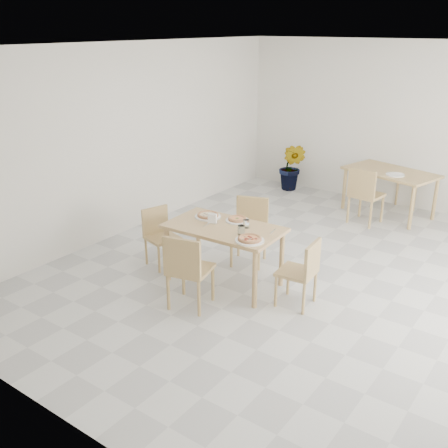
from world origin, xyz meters
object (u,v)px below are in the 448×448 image
Objects in this scene: plate_margherita at (237,221)px; pizza_margherita at (237,219)px; chair_north at (250,226)px; potted_plant at (292,167)px; chair_south at (187,267)px; pizza_mushroom at (208,215)px; plate_pepperoni at (250,240)px; chair_east at (303,269)px; chair_back_n at (419,176)px; chair_west at (159,232)px; second_table at (390,176)px; plate_mushroom at (208,217)px; main_table at (224,234)px; tumbler_a at (241,230)px; plate_empty at (395,175)px; napkin_holder at (212,219)px; chair_back_s at (364,192)px; tumbler_b at (246,224)px; pizza_pepperoni at (250,239)px.

pizza_margherita is at bearing 0.00° from plate_margherita.
chair_north is 0.96× the size of potted_plant.
chair_south is 1.01m from pizza_mushroom.
pizza_margherita is at bearing -102.68° from chair_south.
chair_north is 2.67× the size of plate_pepperoni.
chair_back_n reaches higher than chair_east.
second_table is (1.77, 3.71, 0.22)m from chair_west.
second_table is at bearing 72.58° from plate_mushroom.
main_table is 1.59× the size of chair_south.
chair_west is 0.76m from plate_mushroom.
plate_mushroom is at bearing 161.25° from tumbler_a.
plate_mushroom and plate_empty have the same top height.
plate_pepperoni is at bearing -36.54° from napkin_holder.
chair_back_n is at bearing 54.50° from napkin_holder.
tumbler_a is at bearing -18.75° from pizza_mushroom.
chair_east is at bearing 105.18° from chair_back_s.
second_table is 0.80m from chair_back_n.
potted_plant is (-2.12, 0.47, -0.30)m from plate_empty.
chair_west reaches higher than plate_empty.
plate_mushroom is 0.35× the size of chair_back_s.
potted_plant reaches higher than plate_pepperoni.
tumbler_b is at bearing 25.65° from main_table.
chair_east is 0.83m from tumbler_a.
plate_pepperoni is 0.70m from napkin_holder.
chair_west is 0.84× the size of potted_plant.
napkin_holder is at bearing -89.50° from second_table.
chair_north is 1.21m from chair_west.
tumbler_b is at bearing -28.96° from pizza_margherita.
chair_north is 3.03× the size of plate_margherita.
plate_empty is at bearing -73.63° from chair_back_n.
plate_margherita is at bearing -95.29° from chair_north.
plate_mushroom is 0.70m from tumbler_a.
tumbler_a is (0.28, -0.32, 0.04)m from plate_margherita.
plate_margherita is 2.70× the size of tumbler_a.
pizza_mushroom reaches higher than main_table.
chair_back_s is (-0.16, -0.70, -0.13)m from second_table.
tumbler_b reaches higher than pizza_mushroom.
pizza_margherita and pizza_mushroom have the same top height.
plate_empty is at bearing 74.84° from pizza_margherita.
pizza_mushroom is 3.69m from second_table.
napkin_holder is at bearing 81.82° from chair_back_s.
potted_plant is (-0.21, 3.96, 0.01)m from chair_west.
second_table is at bearing -9.45° from chair_west.
main_table is at bearing 158.43° from plate_pepperoni.
plate_mushroom is at bearing -98.74° from chair_east.
chair_back_n is (0.98, 4.17, -0.23)m from plate_margherita.
pizza_margherita reaches higher than plate_mushroom.
napkin_holder is at bearing -161.87° from tumbler_b.
pizza_pepperoni is at bearing -30.82° from tumbler_a.
plate_empty is (-0.11, -0.96, 0.23)m from chair_back_n.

